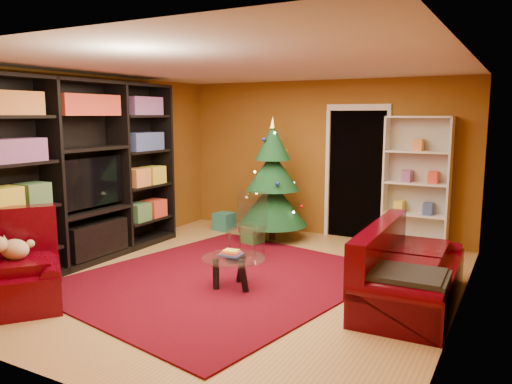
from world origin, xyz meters
The scene contains 18 objects.
floor centered at (0.00, 0.00, -0.03)m, with size 5.00×5.50×0.05m, color #B1874C.
ceiling centered at (0.00, 0.00, 2.62)m, with size 5.00×5.50×0.05m, color silver.
wall_back centered at (0.00, 2.77, 1.30)m, with size 5.00×0.05×2.60m, color brown.
wall_left centered at (-2.52, 0.00, 1.30)m, with size 0.05×5.50×2.60m, color brown.
wall_right centered at (2.52, 0.00, 1.30)m, with size 0.05×5.50×2.60m, color brown.
doorway centered at (0.60, 2.73, 1.05)m, with size 1.06×0.60×2.16m, color black, non-canonical shape.
rug centered at (-0.21, -0.12, 0.01)m, with size 3.11×3.63×0.02m, color #5A0716.
media_unit centered at (-2.27, -0.29, 1.25)m, with size 0.50×3.26×2.50m, color black, non-canonical shape.
christmas_tree centered at (-0.57, 2.00, 0.98)m, with size 1.13×1.13×2.02m, color #0F3C1D, non-canonical shape.
gift_box_teal centered at (-1.62, 2.20, 0.15)m, with size 0.31×0.31×0.31m, color #26786F.
gift_box_green centered at (-0.71, 1.59, 0.14)m, with size 0.28×0.28×0.28m, color #337134.
gift_box_red centered at (-1.19, 2.24, 0.10)m, with size 0.20×0.20×0.20m, color maroon.
white_bookshelf centered at (1.59, 2.57, 1.01)m, with size 0.96×0.34×2.07m, color white, non-canonical shape.
armchair centered at (-1.68, -1.94, 0.41)m, with size 1.06×1.06×0.82m, color #3D000A, non-canonical shape.
dog centered at (-1.69, -1.86, 0.61)m, with size 0.40×0.30×0.27m, color beige, non-canonical shape.
sofa centered at (2.02, 0.22, 0.43)m, with size 2.00×0.90×0.86m, color #3D000A, non-canonical shape.
coffee_table centered at (0.10, -0.33, 0.20)m, with size 0.75×0.75×0.47m, color gray, non-canonical shape.
acrylic_chair centered at (-0.34, 0.75, 0.44)m, with size 0.45×0.49×0.87m, color #66605B, non-canonical shape.
Camera 1 is at (3.03, -5.15, 2.03)m, focal length 35.00 mm.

